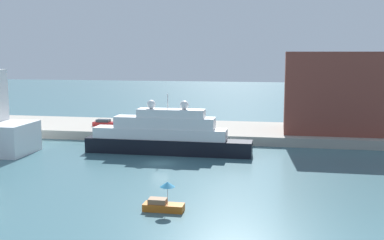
% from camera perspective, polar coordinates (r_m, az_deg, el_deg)
% --- Properties ---
extents(ground, '(400.00, 400.00, 0.00)m').
position_cam_1_polar(ground, '(71.88, -3.91, -5.25)').
color(ground, '#3D6670').
extents(quay_dock, '(110.00, 18.95, 1.67)m').
position_cam_1_polar(quay_dock, '(96.10, -0.12, -1.30)').
color(quay_dock, gray).
rests_on(quay_dock, ground).
extents(large_yacht, '(27.65, 3.73, 9.98)m').
position_cam_1_polar(large_yacht, '(78.12, -3.21, -1.90)').
color(large_yacht, black).
rests_on(large_yacht, ground).
extents(small_motorboat, '(4.32, 1.58, 3.20)m').
position_cam_1_polar(small_motorboat, '(50.83, -3.47, -9.86)').
color(small_motorboat, '#C66019').
rests_on(small_motorboat, ground).
extents(harbor_building, '(18.85, 11.99, 15.09)m').
position_cam_1_polar(harbor_building, '(93.15, 16.91, 3.24)').
color(harbor_building, brown).
rests_on(harbor_building, quay_dock).
extents(parked_car, '(4.55, 1.86, 1.33)m').
position_cam_1_polar(parked_car, '(98.60, -10.54, -0.37)').
color(parked_car, '#B21E1E').
rests_on(parked_car, quay_dock).
extents(person_figure, '(0.36, 0.36, 1.80)m').
position_cam_1_polar(person_figure, '(94.32, -8.39, -0.54)').
color(person_figure, maroon).
rests_on(person_figure, quay_dock).
extents(mooring_bollard, '(0.41, 0.41, 0.74)m').
position_cam_1_polar(mooring_bollard, '(87.94, 0.70, -1.39)').
color(mooring_bollard, black).
rests_on(mooring_bollard, quay_dock).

